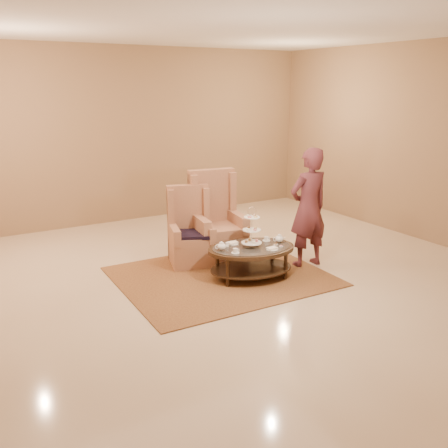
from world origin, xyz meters
TOP-DOWN VIEW (x-y plane):
  - ground at (0.00, 0.00)m, footprint 8.00×8.00m
  - ceiling at (0.00, 0.00)m, footprint 8.00×8.00m
  - wall_back at (0.00, 4.00)m, footprint 8.00×0.04m
  - wall_right at (4.00, 0.00)m, footprint 0.04×8.00m
  - rug at (-0.11, 0.19)m, footprint 2.98×2.50m
  - tea_table at (0.25, -0.06)m, footprint 1.44×1.13m
  - armchair_left at (-0.21, 1.00)m, footprint 0.82×0.84m
  - armchair_right at (0.27, 1.01)m, footprint 0.88×0.90m
  - person at (1.29, -0.05)m, footprint 0.68×0.45m

SIDE VIEW (x-z plane):
  - ground at x=0.00m, z-range 0.00..0.00m
  - ceiling at x=0.00m, z-range -0.01..0.01m
  - rug at x=-0.11m, z-range 0.00..0.02m
  - tea_table at x=0.25m, z-range -0.15..0.93m
  - armchair_left at x=-0.21m, z-range -0.20..1.02m
  - armchair_right at x=0.27m, z-range -0.23..1.19m
  - person at x=1.29m, z-range 0.00..1.85m
  - wall_back at x=0.00m, z-range 0.00..3.50m
  - wall_right at x=4.00m, z-range 0.00..3.50m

